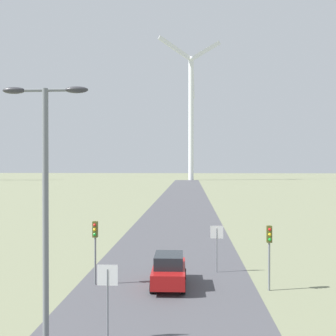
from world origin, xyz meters
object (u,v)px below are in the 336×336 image
at_px(stop_sign_near, 108,287).
at_px(car_approaching, 169,270).
at_px(wind_turbine_left, 191,108).
at_px(traffic_light_post_near_left, 95,238).
at_px(streetlamp, 46,200).
at_px(traffic_light_post_near_right, 269,243).
at_px(stop_sign_far, 217,240).

xyz_separation_m(stop_sign_near, car_approaching, (2.02, 6.83, -1.14)).
bearing_deg(wind_turbine_left, traffic_light_post_near_left, -92.23).
bearing_deg(wind_turbine_left, streetlamp, -91.71).
bearing_deg(streetlamp, wind_turbine_left, 88.29).
xyz_separation_m(streetlamp, traffic_light_post_near_right, (8.59, 9.88, -3.18)).
xyz_separation_m(traffic_light_post_near_left, traffic_light_post_near_right, (9.64, -0.51, -0.06)).
bearing_deg(traffic_light_post_near_right, streetlamp, -131.00).
bearing_deg(traffic_light_post_near_right, stop_sign_far, 126.74).
distance_m(streetlamp, car_approaching, 11.82).
bearing_deg(wind_turbine_left, stop_sign_near, -91.33).
bearing_deg(stop_sign_far, traffic_light_post_near_right, -53.26).
height_order(streetlamp, traffic_light_post_near_right, streetlamp).
xyz_separation_m(stop_sign_far, traffic_light_post_near_right, (2.58, -3.46, 0.51)).
height_order(stop_sign_far, traffic_light_post_near_left, traffic_light_post_near_left).
distance_m(stop_sign_far, wind_turbine_left, 148.11).
distance_m(streetlamp, traffic_light_post_near_right, 13.48).
bearing_deg(traffic_light_post_near_left, traffic_light_post_near_right, -3.06).
distance_m(stop_sign_far, traffic_light_post_near_left, 7.66).
height_order(streetlamp, car_approaching, streetlamp).
height_order(traffic_light_post_near_left, car_approaching, traffic_light_post_near_left).
distance_m(traffic_light_post_near_right, car_approaching, 5.71).
relative_size(streetlamp, traffic_light_post_near_left, 2.55).
bearing_deg(stop_sign_far, stop_sign_near, -116.29).
relative_size(traffic_light_post_near_left, traffic_light_post_near_right, 1.02).
bearing_deg(stop_sign_far, traffic_light_post_near_left, -157.31).
bearing_deg(traffic_light_post_near_left, car_approaching, -1.10).
bearing_deg(stop_sign_near, wind_turbine_left, 88.67).
bearing_deg(car_approaching, traffic_light_post_near_right, -4.56).
xyz_separation_m(streetlamp, stop_sign_far, (6.01, 13.35, -3.69)).
bearing_deg(car_approaching, stop_sign_far, 46.65).
xyz_separation_m(traffic_light_post_near_left, wind_turbine_left, (5.78, 148.16, 28.53)).
relative_size(streetlamp, stop_sign_far, 3.10).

